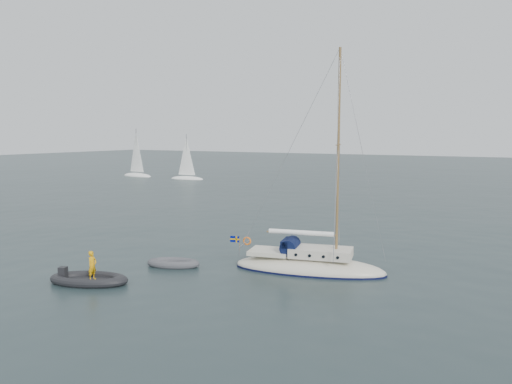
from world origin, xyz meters
The scene contains 6 objects.
ground centered at (0.00, 0.00, 0.00)m, with size 300.00×300.00×0.00m, color black.
sailboat centered at (1.66, 0.88, 0.93)m, with size 8.66×2.60×12.33m.
dinghy centered at (-5.38, -1.96, 0.19)m, with size 3.02×1.36×0.43m.
rib centered at (-7.05, -6.54, 0.26)m, with size 4.06×1.85×1.68m.
distant_yacht_a centered at (-48.27, 41.87, 3.75)m, with size 6.62×3.53×8.76m.
distant_yacht_c centered at (-37.30, 41.59, 3.31)m, with size 5.84×3.12×7.74m.
Camera 1 is at (12.00, -23.55, 7.43)m, focal length 35.00 mm.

